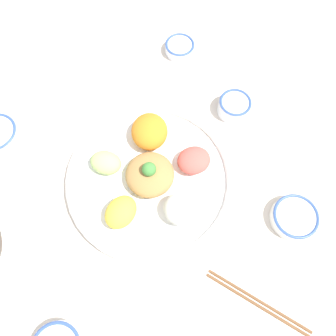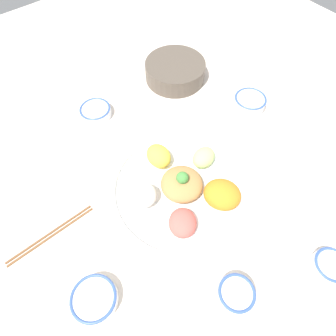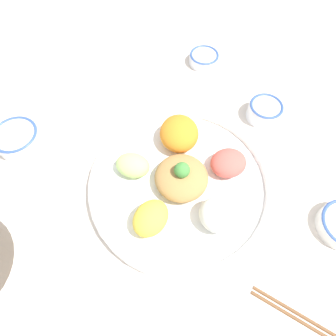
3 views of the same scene
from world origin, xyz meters
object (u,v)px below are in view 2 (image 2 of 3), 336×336
object	(u,v)px
salad_platter	(182,188)
side_serving_bowl	(175,70)
sauce_bowl_dark	(94,299)
sauce_bowl_far	(250,102)
chopsticks_pair_near	(51,234)
serving_spoon_main	(262,146)
rice_bowl_plain	(236,294)
sauce_bowl_red	(96,111)
rice_bowl_blue	(331,265)

from	to	relation	value
salad_platter	side_serving_bowl	world-z (taller)	salad_platter
sauce_bowl_dark	sauce_bowl_far	bearing A→B (deg)	15.42
chopsticks_pair_near	salad_platter	bearing A→B (deg)	160.51
sauce_bowl_far	side_serving_bowl	size ratio (longest dim) A/B	0.49
salad_platter	sauce_bowl_far	world-z (taller)	salad_platter
serving_spoon_main	rice_bowl_plain	bearing A→B (deg)	5.42
salad_platter	chopsticks_pair_near	distance (m)	0.38
side_serving_bowl	serving_spoon_main	world-z (taller)	side_serving_bowl
salad_platter	serving_spoon_main	bearing A→B (deg)	-6.62
sauce_bowl_red	side_serving_bowl	distance (m)	0.33
salad_platter	chopsticks_pair_near	world-z (taller)	salad_platter
serving_spoon_main	salad_platter	bearing A→B (deg)	-34.18
sauce_bowl_far	serving_spoon_main	xyz separation A→B (m)	(-0.09, -0.15, -0.02)
salad_platter	rice_bowl_blue	bearing A→B (deg)	-69.06
salad_platter	rice_bowl_blue	xyz separation A→B (m)	(0.15, -0.39, -0.01)
salad_platter	rice_bowl_plain	size ratio (longest dim) A/B	4.81
rice_bowl_plain	side_serving_bowl	size ratio (longest dim) A/B	0.39
rice_bowl_blue	rice_bowl_plain	world-z (taller)	rice_bowl_plain
sauce_bowl_dark	sauce_bowl_red	bearing A→B (deg)	59.03
rice_bowl_blue	serving_spoon_main	xyz separation A→B (m)	(0.16, 0.35, -0.01)
rice_bowl_blue	side_serving_bowl	distance (m)	0.79
side_serving_bowl	sauce_bowl_red	bearing A→B (deg)	175.91
sauce_bowl_dark	rice_bowl_blue	bearing A→B (deg)	-31.01
rice_bowl_blue	side_serving_bowl	size ratio (longest dim) A/B	0.39
salad_platter	rice_bowl_blue	world-z (taller)	salad_platter
sauce_bowl_dark	chopsticks_pair_near	world-z (taller)	sauce_bowl_dark
salad_platter	sauce_bowl_red	size ratio (longest dim) A/B	3.94
side_serving_bowl	chopsticks_pair_near	size ratio (longest dim) A/B	0.90
chopsticks_pair_near	rice_bowl_blue	bearing A→B (deg)	133.82
sauce_bowl_red	sauce_bowl_dark	size ratio (longest dim) A/B	0.98
rice_bowl_plain	side_serving_bowl	xyz separation A→B (m)	(0.38, 0.68, 0.01)
sauce_bowl_red	serving_spoon_main	xyz separation A→B (m)	(0.35, -0.45, -0.02)
sauce_bowl_dark	serving_spoon_main	size ratio (longest dim) A/B	0.89
rice_bowl_blue	sauce_bowl_dark	size ratio (longest dim) A/B	0.80
salad_platter	rice_bowl_blue	distance (m)	0.42
rice_bowl_plain	sauce_bowl_red	bearing A→B (deg)	86.45
sauce_bowl_red	chopsticks_pair_near	distance (m)	0.43
sauce_bowl_red	serving_spoon_main	distance (m)	0.57
rice_bowl_blue	sauce_bowl_dark	world-z (taller)	sauce_bowl_dark
sauce_bowl_dark	chopsticks_pair_near	size ratio (longest dim) A/B	0.43
sauce_bowl_dark	sauce_bowl_far	size ratio (longest dim) A/B	0.99
rice_bowl_plain	sauce_bowl_far	bearing A→B (deg)	39.77
rice_bowl_plain	chopsticks_pair_near	size ratio (longest dim) A/B	0.35
salad_platter	sauce_bowl_red	distance (m)	0.42
salad_platter	serving_spoon_main	distance (m)	0.31
salad_platter	side_serving_bowl	distance (m)	0.49
sauce_bowl_far	serving_spoon_main	distance (m)	0.17
rice_bowl_plain	serving_spoon_main	bearing A→B (deg)	32.98
sauce_bowl_far	serving_spoon_main	world-z (taller)	sauce_bowl_far
side_serving_bowl	serving_spoon_main	size ratio (longest dim) A/B	1.84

